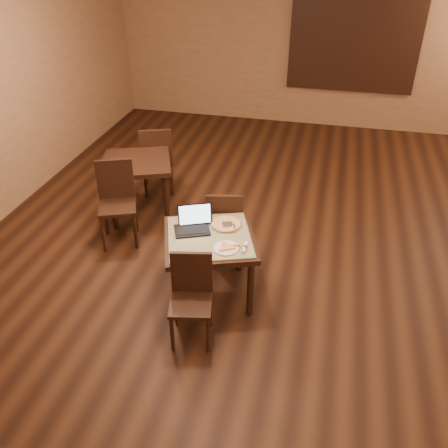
% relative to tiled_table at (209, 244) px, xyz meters
% --- Properties ---
extents(ground, '(10.00, 10.00, 0.00)m').
position_rel_tiled_table_xyz_m(ground, '(0.79, 0.52, -0.66)').
color(ground, black).
rests_on(ground, ground).
extents(wall_back, '(8.00, 0.02, 3.00)m').
position_rel_tiled_table_xyz_m(wall_back, '(0.79, 5.52, 0.84)').
color(wall_back, '#92694A').
rests_on(wall_back, ground).
extents(mural, '(2.34, 0.05, 1.64)m').
position_rel_tiled_table_xyz_m(mural, '(1.29, 5.48, 0.89)').
color(mural, '#254C89').
rests_on(mural, wall_back).
extents(tiled_table, '(1.18, 1.18, 0.76)m').
position_rel_tiled_table_xyz_m(tiled_table, '(0.00, 0.00, 0.00)').
color(tiled_table, black).
rests_on(tiled_table, ground).
extents(chair_main_near, '(0.47, 0.47, 0.92)m').
position_rel_tiled_table_xyz_m(chair_main_near, '(-0.02, -0.62, -0.14)').
color(chair_main_near, black).
rests_on(chair_main_near, ground).
extents(chair_main_far, '(0.50, 0.50, 0.96)m').
position_rel_tiled_table_xyz_m(chair_main_far, '(0.02, 0.62, -0.12)').
color(chair_main_far, black).
rests_on(chair_main_far, ground).
extents(laptop, '(0.43, 0.41, 0.25)m').
position_rel_tiled_table_xyz_m(laptop, '(-0.20, 0.11, 0.17)').
color(laptop, black).
rests_on(laptop, tiled_table).
extents(plate, '(0.25, 0.25, 0.01)m').
position_rel_tiled_table_xyz_m(plate, '(0.22, -0.18, 0.11)').
color(plate, white).
rests_on(plate, tiled_table).
extents(pizza_slice, '(0.28, 0.28, 0.02)m').
position_rel_tiled_table_xyz_m(pizza_slice, '(0.22, -0.18, 0.13)').
color(pizza_slice, beige).
rests_on(pizza_slice, plate).
extents(pizza_pan, '(0.34, 0.34, 0.01)m').
position_rel_tiled_table_xyz_m(pizza_pan, '(0.12, 0.24, 0.11)').
color(pizza_pan, silver).
rests_on(pizza_pan, tiled_table).
extents(pizza_whole, '(0.32, 0.32, 0.02)m').
position_rel_tiled_table_xyz_m(pizza_whole, '(0.12, 0.24, 0.12)').
color(pizza_whole, beige).
rests_on(pizza_whole, pizza_pan).
extents(spatula, '(0.18, 0.27, 0.01)m').
position_rel_tiled_table_xyz_m(spatula, '(0.14, 0.22, 0.13)').
color(spatula, silver).
rests_on(spatula, pizza_whole).
extents(napkin_roll, '(0.04, 0.17, 0.04)m').
position_rel_tiled_table_xyz_m(napkin_roll, '(0.40, -0.14, 0.12)').
color(napkin_roll, white).
rests_on(napkin_roll, tiled_table).
extents(other_table_b, '(1.13, 1.13, 0.81)m').
position_rel_tiled_table_xyz_m(other_table_b, '(-1.38, 1.43, 0.02)').
color(other_table_b, black).
rests_on(other_table_b, ground).
extents(other_table_b_chair_near, '(0.59, 0.59, 1.05)m').
position_rel_tiled_table_xyz_m(other_table_b_chair_near, '(-1.41, 0.80, -0.07)').
color(other_table_b_chair_near, black).
rests_on(other_table_b_chair_near, ground).
extents(other_table_b_chair_far, '(0.59, 0.59, 1.05)m').
position_rel_tiled_table_xyz_m(other_table_b_chair_far, '(-1.34, 2.05, -0.07)').
color(other_table_b_chair_far, black).
rests_on(other_table_b_chair_far, ground).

